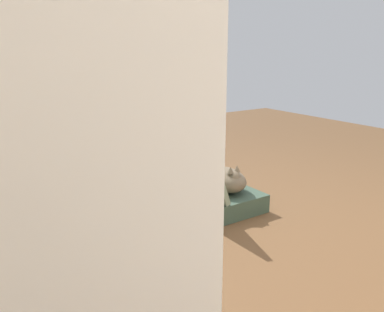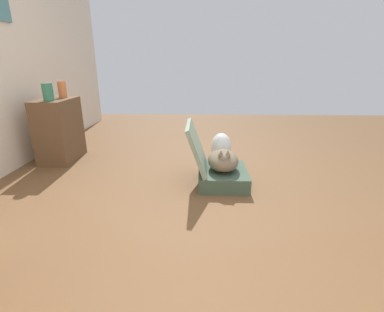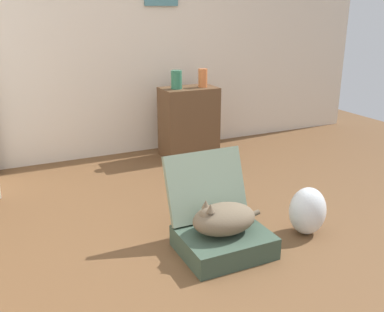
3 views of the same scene
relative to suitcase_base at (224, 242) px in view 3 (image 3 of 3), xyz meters
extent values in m
plane|color=brown|center=(-0.28, -0.04, -0.07)|extent=(7.68, 7.68, 0.00)
cube|color=beige|center=(-0.28, 2.22, 1.23)|extent=(6.40, 0.12, 2.60)
cube|color=#384C3D|center=(0.00, 0.00, 0.00)|extent=(0.53, 0.45, 0.14)
cube|color=gray|center=(0.00, 0.24, 0.28)|extent=(0.53, 0.19, 0.43)
ellipsoid|color=brown|center=(0.00, 0.00, 0.16)|extent=(0.40, 0.28, 0.18)
sphere|color=brown|center=(-0.11, 0.00, 0.20)|extent=(0.11, 0.11, 0.11)
cone|color=brown|center=(-0.11, -0.03, 0.26)|extent=(0.05, 0.05, 0.05)
cone|color=brown|center=(-0.11, 0.03, 0.26)|extent=(0.05, 0.05, 0.05)
cylinder|color=brown|center=(0.18, 0.04, 0.11)|extent=(0.20, 0.03, 0.07)
ellipsoid|color=silver|center=(0.62, -0.03, 0.09)|extent=(0.25, 0.23, 0.32)
cube|color=brown|center=(0.60, 1.81, 0.28)|extent=(0.55, 0.34, 0.70)
cylinder|color=#2D7051|center=(0.47, 1.79, 0.72)|extent=(0.11, 0.11, 0.18)
cylinder|color=#CC6B38|center=(0.74, 1.77, 0.72)|extent=(0.09, 0.09, 0.18)
camera|label=1|loc=(-2.27, 1.83, 1.13)|focal=38.25mm
camera|label=2|loc=(-2.38, 0.21, 1.01)|focal=25.77mm
camera|label=3|loc=(-1.17, -2.03, 1.35)|focal=40.42mm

